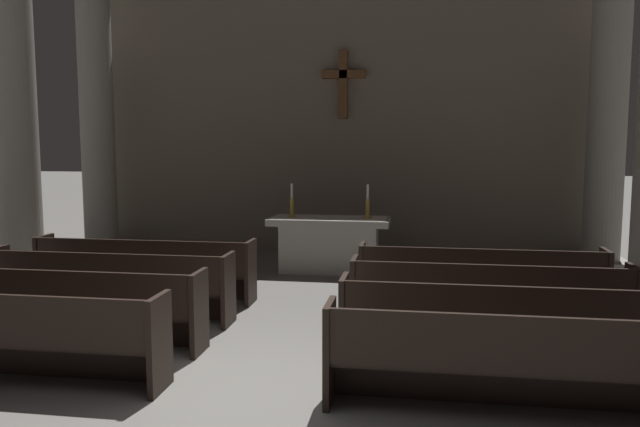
% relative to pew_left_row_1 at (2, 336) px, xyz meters
% --- Properties ---
extents(ground_plane, '(80.00, 80.00, 0.00)m').
position_rel_pew_left_row_1_xyz_m(ground_plane, '(2.48, 0.04, -0.48)').
color(ground_plane, '#66635E').
extents(pew_left_row_1, '(3.37, 0.50, 0.95)m').
position_rel_pew_left_row_1_xyz_m(pew_left_row_1, '(0.00, 0.00, 0.00)').
color(pew_left_row_1, black).
rests_on(pew_left_row_1, ground).
extents(pew_left_row_2, '(3.37, 0.50, 0.95)m').
position_rel_pew_left_row_1_xyz_m(pew_left_row_2, '(0.00, 1.11, 0.00)').
color(pew_left_row_2, black).
rests_on(pew_left_row_2, ground).
extents(pew_left_row_3, '(3.37, 0.50, 0.95)m').
position_rel_pew_left_row_1_xyz_m(pew_left_row_3, '(0.00, 2.22, 0.00)').
color(pew_left_row_3, black).
rests_on(pew_left_row_3, ground).
extents(pew_left_row_4, '(3.37, 0.50, 0.95)m').
position_rel_pew_left_row_1_xyz_m(pew_left_row_4, '(0.00, 3.33, 0.00)').
color(pew_left_row_4, black).
rests_on(pew_left_row_4, ground).
extents(pew_right_row_1, '(3.37, 0.50, 0.95)m').
position_rel_pew_left_row_1_xyz_m(pew_right_row_1, '(4.96, 0.00, 0.00)').
color(pew_right_row_1, black).
rests_on(pew_right_row_1, ground).
extents(pew_right_row_2, '(3.37, 0.50, 0.95)m').
position_rel_pew_left_row_1_xyz_m(pew_right_row_2, '(4.96, 1.11, 0.00)').
color(pew_right_row_2, black).
rests_on(pew_right_row_2, ground).
extents(pew_right_row_3, '(3.37, 0.50, 0.95)m').
position_rel_pew_left_row_1_xyz_m(pew_right_row_3, '(4.96, 2.22, 0.00)').
color(pew_right_row_3, black).
rests_on(pew_right_row_3, ground).
extents(pew_right_row_4, '(3.37, 0.50, 0.95)m').
position_rel_pew_left_row_1_xyz_m(pew_right_row_4, '(4.96, 3.33, 0.00)').
color(pew_right_row_4, black).
rests_on(pew_right_row_4, ground).
extents(column_left_second, '(1.03, 1.03, 5.99)m').
position_rel_pew_left_row_1_xyz_m(column_left_second, '(-2.51, 4.07, 2.44)').
color(column_left_second, gray).
rests_on(column_left_second, ground).
extents(column_left_third, '(1.03, 1.03, 5.99)m').
position_rel_pew_left_row_1_xyz_m(column_left_third, '(-2.51, 6.76, 2.44)').
color(column_left_third, gray).
rests_on(column_left_third, ground).
extents(column_right_third, '(1.03, 1.03, 5.99)m').
position_rel_pew_left_row_1_xyz_m(column_right_third, '(7.47, 6.76, 2.44)').
color(column_right_third, gray).
rests_on(column_right_third, ground).
extents(altar, '(2.20, 0.90, 1.01)m').
position_rel_pew_left_row_1_xyz_m(altar, '(2.48, 5.81, 0.06)').
color(altar, '#A8A399').
rests_on(altar, ground).
extents(candlestick_left, '(0.16, 0.16, 0.62)m').
position_rel_pew_left_row_1_xyz_m(candlestick_left, '(1.78, 5.81, 0.73)').
color(candlestick_left, '#B79338').
rests_on(candlestick_left, altar).
extents(candlestick_right, '(0.16, 0.16, 0.62)m').
position_rel_pew_left_row_1_xyz_m(candlestick_right, '(3.18, 5.81, 0.73)').
color(candlestick_right, '#B79338').
rests_on(candlestick_right, altar).
extents(apse_with_cross, '(11.07, 0.42, 6.51)m').
position_rel_pew_left_row_1_xyz_m(apse_with_cross, '(2.48, 8.10, 2.78)').
color(apse_with_cross, '#706656').
rests_on(apse_with_cross, ground).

